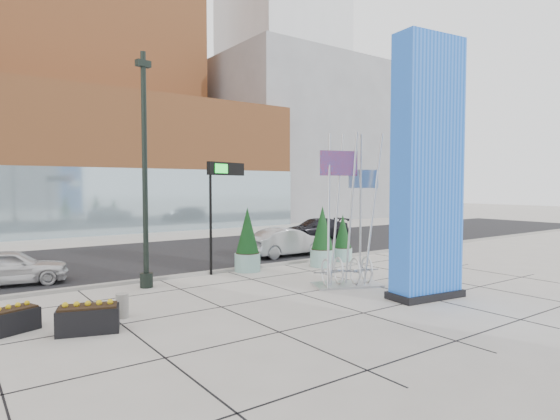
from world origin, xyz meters
TOP-DOWN VIEW (x-y plane):
  - ground at (0.00, 0.00)m, footprint 160.00×160.00m
  - street_asphalt at (0.00, 10.00)m, footprint 80.00×12.00m
  - curb_edge at (0.00, 4.00)m, footprint 80.00×0.30m
  - tower_podium at (1.00, 27.00)m, footprint 34.00×10.00m
  - tower_glass_front at (1.00, 22.20)m, footprint 34.00×0.60m
  - building_grey_parking at (26.00, 32.00)m, footprint 20.00×18.00m
  - building_pale_office at (36.00, 48.00)m, footprint 16.00×16.00m
  - blue_pylon at (4.00, -3.88)m, footprint 2.65×1.43m
  - lamp_post at (-2.87, 3.00)m, footprint 0.56×0.46m
  - public_art_sculpture at (3.25, -1.00)m, footprint 2.75×2.09m
  - concrete_bollard at (-4.78, -0.40)m, footprint 0.35×0.35m
  - overhead_street_sign at (0.95, 3.80)m, footprint 2.13×0.93m
  - round_planter_east at (7.00, 3.19)m, footprint 0.91×0.91m
  - round_planter_mid at (5.20, 2.63)m, footprint 1.10×1.10m
  - round_planter_west at (1.80, 3.60)m, footprint 1.10×1.10m
  - box_planter_north at (-7.50, -0.09)m, footprint 1.47×1.09m
  - box_planter_south at (-5.88, -1.20)m, footprint 1.62×1.16m
  - car_white_west at (-6.82, 6.26)m, footprint 4.14×2.29m
  - car_silver_mid at (5.73, 6.01)m, footprint 4.42×1.55m
  - car_dark_east at (11.95, 11.12)m, footprint 5.06×2.62m

SIDE VIEW (x-z plane):
  - ground at x=0.00m, z-range 0.00..0.00m
  - street_asphalt at x=0.00m, z-range 0.00..0.02m
  - curb_edge at x=0.00m, z-range 0.00..0.12m
  - box_planter_north at x=-7.50m, z-range -0.03..0.69m
  - concrete_bollard at x=-4.78m, z-range 0.00..0.68m
  - box_planter_south at x=-5.88m, z-range -0.03..0.77m
  - car_white_west at x=-6.82m, z-range 0.00..1.33m
  - car_dark_east at x=11.95m, z-range 0.00..1.40m
  - car_silver_mid at x=5.73m, z-range 0.00..1.45m
  - round_planter_east at x=7.00m, z-range -0.06..2.22m
  - round_planter_west at x=1.80m, z-range -0.07..2.68m
  - round_planter_mid at x=5.20m, z-range -0.07..2.69m
  - public_art_sculpture at x=3.25m, z-range -1.33..4.27m
  - tower_glass_front at x=1.00m, z-range 0.00..5.00m
  - lamp_post at x=-2.87m, z-range -0.76..7.63m
  - overhead_street_sign at x=0.95m, z-range 1.67..6.33m
  - blue_pylon at x=4.00m, z-range -0.14..8.30m
  - tower_podium at x=1.00m, z-range 0.00..11.00m
  - building_grey_parking at x=26.00m, z-range 0.00..18.00m
  - building_pale_office at x=36.00m, z-range 0.00..55.00m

